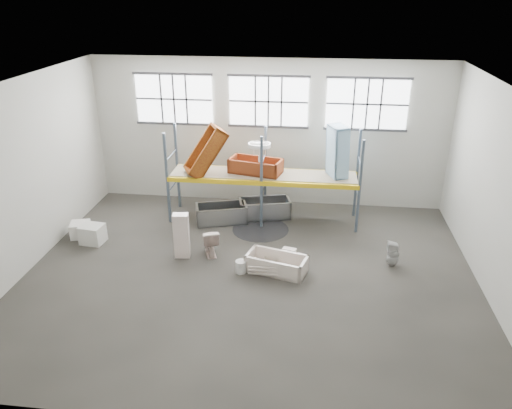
# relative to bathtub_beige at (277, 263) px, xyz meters

# --- Properties ---
(floor) EXTENTS (12.00, 10.00, 0.10)m
(floor) POSITION_rel_bathtub_beige_xyz_m (-0.71, -0.27, -0.29)
(floor) COLOR #4C4941
(floor) RESTS_ON ground
(ceiling) EXTENTS (12.00, 10.00, 0.10)m
(ceiling) POSITION_rel_bathtub_beige_xyz_m (-0.71, -0.27, 4.81)
(ceiling) COLOR silver
(ceiling) RESTS_ON ground
(wall_back) EXTENTS (12.00, 0.10, 5.00)m
(wall_back) POSITION_rel_bathtub_beige_xyz_m (-0.71, 4.78, 2.26)
(wall_back) COLOR #B6B6A9
(wall_back) RESTS_ON ground
(wall_front) EXTENTS (12.00, 0.10, 5.00)m
(wall_front) POSITION_rel_bathtub_beige_xyz_m (-0.71, -5.32, 2.26)
(wall_front) COLOR #A3A297
(wall_front) RESTS_ON ground
(wall_left) EXTENTS (0.10, 10.00, 5.00)m
(wall_left) POSITION_rel_bathtub_beige_xyz_m (-6.76, -0.27, 2.26)
(wall_left) COLOR beige
(wall_left) RESTS_ON ground
(wall_right) EXTENTS (0.10, 10.00, 5.00)m
(wall_right) POSITION_rel_bathtub_beige_xyz_m (5.34, -0.27, 2.26)
(wall_right) COLOR #ACACA0
(wall_right) RESTS_ON ground
(window_left) EXTENTS (2.60, 0.04, 1.60)m
(window_left) POSITION_rel_bathtub_beige_xyz_m (-3.91, 4.67, 3.36)
(window_left) COLOR white
(window_left) RESTS_ON wall_back
(window_mid) EXTENTS (2.60, 0.04, 1.60)m
(window_mid) POSITION_rel_bathtub_beige_xyz_m (-0.71, 4.67, 3.36)
(window_mid) COLOR white
(window_mid) RESTS_ON wall_back
(window_right) EXTENTS (2.60, 0.04, 1.60)m
(window_right) POSITION_rel_bathtub_beige_xyz_m (2.49, 4.67, 3.36)
(window_right) COLOR white
(window_right) RESTS_ON wall_back
(rack_upright_la) EXTENTS (0.08, 0.08, 3.00)m
(rack_upright_la) POSITION_rel_bathtub_beige_xyz_m (-3.71, 2.63, 1.26)
(rack_upright_la) COLOR slate
(rack_upright_la) RESTS_ON floor
(rack_upright_lb) EXTENTS (0.08, 0.08, 3.00)m
(rack_upright_lb) POSITION_rel_bathtub_beige_xyz_m (-3.71, 3.83, 1.26)
(rack_upright_lb) COLOR slate
(rack_upright_lb) RESTS_ON floor
(rack_upright_ma) EXTENTS (0.08, 0.08, 3.00)m
(rack_upright_ma) POSITION_rel_bathtub_beige_xyz_m (-0.71, 2.63, 1.26)
(rack_upright_ma) COLOR slate
(rack_upright_ma) RESTS_ON floor
(rack_upright_mb) EXTENTS (0.08, 0.08, 3.00)m
(rack_upright_mb) POSITION_rel_bathtub_beige_xyz_m (-0.71, 3.83, 1.26)
(rack_upright_mb) COLOR slate
(rack_upright_mb) RESTS_ON floor
(rack_upright_ra) EXTENTS (0.08, 0.08, 3.00)m
(rack_upright_ra) POSITION_rel_bathtub_beige_xyz_m (2.29, 2.63, 1.26)
(rack_upright_ra) COLOR slate
(rack_upright_ra) RESTS_ON floor
(rack_upright_rb) EXTENTS (0.08, 0.08, 3.00)m
(rack_upright_rb) POSITION_rel_bathtub_beige_xyz_m (2.29, 3.83, 1.26)
(rack_upright_rb) COLOR slate
(rack_upright_rb) RESTS_ON floor
(rack_beam_front) EXTENTS (6.00, 0.10, 0.14)m
(rack_beam_front) POSITION_rel_bathtub_beige_xyz_m (-0.71, 2.63, 1.26)
(rack_beam_front) COLOR yellow
(rack_beam_front) RESTS_ON floor
(rack_beam_back) EXTENTS (6.00, 0.10, 0.14)m
(rack_beam_back) POSITION_rel_bathtub_beige_xyz_m (-0.71, 3.83, 1.26)
(rack_beam_back) COLOR yellow
(rack_beam_back) RESTS_ON floor
(shelf_deck) EXTENTS (5.90, 1.10, 0.03)m
(shelf_deck) POSITION_rel_bathtub_beige_xyz_m (-0.71, 3.23, 1.34)
(shelf_deck) COLOR gray
(shelf_deck) RESTS_ON floor
(wet_patch) EXTENTS (1.80, 1.80, 0.00)m
(wet_patch) POSITION_rel_bathtub_beige_xyz_m (-0.71, 2.43, -0.23)
(wet_patch) COLOR black
(wet_patch) RESTS_ON floor
(bathtub_beige) EXTENTS (1.75, 1.15, 0.47)m
(bathtub_beige) POSITION_rel_bathtub_beige_xyz_m (0.00, 0.00, 0.00)
(bathtub_beige) COLOR beige
(bathtub_beige) RESTS_ON floor
(cistern_spare) EXTENTS (0.41, 0.27, 0.36)m
(cistern_spare) POSITION_rel_bathtub_beige_xyz_m (0.31, 0.47, 0.04)
(cistern_spare) COLOR beige
(cistern_spare) RESTS_ON bathtub_beige
(sink_in_tub) EXTENTS (0.48, 0.48, 0.14)m
(sink_in_tub) POSITION_rel_bathtub_beige_xyz_m (-0.17, 0.34, -0.08)
(sink_in_tub) COLOR beige
(sink_in_tub) RESTS_ON bathtub_beige
(toilet_beige) EXTENTS (0.70, 0.91, 0.82)m
(toilet_beige) POSITION_rel_bathtub_beige_xyz_m (-1.98, 0.72, 0.17)
(toilet_beige) COLOR beige
(toilet_beige) RESTS_ON floor
(cistern_tall) EXTENTS (0.46, 0.32, 1.33)m
(cistern_tall) POSITION_rel_bathtub_beige_xyz_m (-2.74, 0.48, 0.43)
(cistern_tall) COLOR silver
(cistern_tall) RESTS_ON floor
(toilet_white) EXTENTS (0.33, 0.33, 0.72)m
(toilet_white) POSITION_rel_bathtub_beige_xyz_m (3.15, 0.69, 0.12)
(toilet_white) COLOR silver
(toilet_white) RESTS_ON floor
(steel_tub_left) EXTENTS (1.78, 1.19, 0.60)m
(steel_tub_left) POSITION_rel_bathtub_beige_xyz_m (-2.03, 2.82, 0.06)
(steel_tub_left) COLOR #9A9EA2
(steel_tub_left) RESTS_ON floor
(steel_tub_right) EXTENTS (1.81, 1.16, 0.61)m
(steel_tub_right) POSITION_rel_bathtub_beige_xyz_m (-0.68, 3.39, 0.07)
(steel_tub_right) COLOR #B5B8BD
(steel_tub_right) RESTS_ON floor
(rust_tub_flat) EXTENTS (1.79, 1.14, 0.47)m
(rust_tub_flat) POSITION_rel_bathtub_beige_xyz_m (-0.97, 3.30, 1.58)
(rust_tub_flat) COLOR #932E0E
(rust_tub_flat) RESTS_ON shelf_deck
(rust_tub_tilted) EXTENTS (1.59, 1.32, 1.68)m
(rust_tub_tilted) POSITION_rel_bathtub_beige_xyz_m (-2.55, 3.15, 2.06)
(rust_tub_tilted) COLOR #8C5211
(rust_tub_tilted) RESTS_ON shelf_deck
(sink_on_shelf) EXTENTS (0.75, 0.60, 0.63)m
(sink_on_shelf) POSITION_rel_bathtub_beige_xyz_m (-0.82, 3.00, 1.86)
(sink_on_shelf) COLOR white
(sink_on_shelf) RESTS_ON rust_tub_flat
(blue_tub_upright) EXTENTS (0.76, 0.90, 1.65)m
(blue_tub_upright) POSITION_rel_bathtub_beige_xyz_m (1.59, 3.31, 2.16)
(blue_tub_upright) COLOR #95C4E6
(blue_tub_upright) RESTS_ON shelf_deck
(bucket) EXTENTS (0.37, 0.37, 0.34)m
(bucket) POSITION_rel_bathtub_beige_xyz_m (-0.95, -0.17, -0.06)
(bucket) COLOR silver
(bucket) RESTS_ON floor
(carton_near) EXTENTS (0.72, 0.64, 0.56)m
(carton_near) POSITION_rel_bathtub_beige_xyz_m (-5.63, 0.97, 0.05)
(carton_near) COLOR silver
(carton_near) RESTS_ON floor
(carton_far) EXTENTS (0.69, 0.69, 0.46)m
(carton_far) POSITION_rel_bathtub_beige_xyz_m (-6.17, 1.29, -0.00)
(carton_far) COLOR white
(carton_far) RESTS_ON floor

